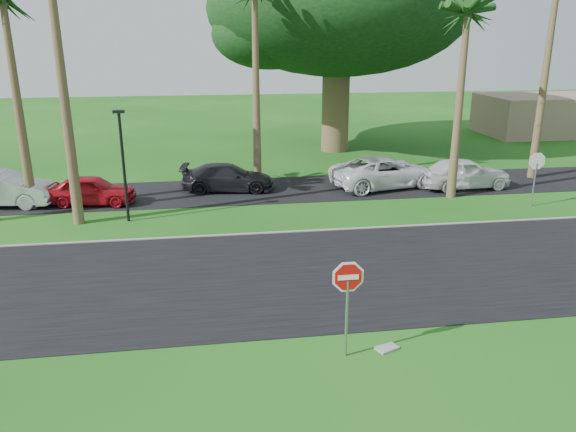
# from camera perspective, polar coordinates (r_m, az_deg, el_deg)

# --- Properties ---
(ground) EXTENTS (120.00, 120.00, 0.00)m
(ground) POSITION_cam_1_polar(r_m,az_deg,el_deg) (16.69, 1.62, -8.71)
(ground) COLOR #154A12
(ground) RESTS_ON ground
(road) EXTENTS (120.00, 8.00, 0.02)m
(road) POSITION_cam_1_polar(r_m,az_deg,el_deg) (18.47, 0.53, -5.93)
(road) COLOR black
(road) RESTS_ON ground
(parking_strip) EXTENTS (120.00, 5.00, 0.02)m
(parking_strip) POSITION_cam_1_polar(r_m,az_deg,el_deg) (28.31, -2.80, 2.62)
(parking_strip) COLOR black
(parking_strip) RESTS_ON ground
(curb) EXTENTS (120.00, 0.12, 0.06)m
(curb) POSITION_cam_1_polar(r_m,az_deg,el_deg) (22.19, -1.11, -1.69)
(curb) COLOR gray
(curb) RESTS_ON ground
(stop_sign_near) EXTENTS (1.05, 0.07, 2.62)m
(stop_sign_near) POSITION_cam_1_polar(r_m,az_deg,el_deg) (13.38, 6.08, -7.45)
(stop_sign_near) COLOR gray
(stop_sign_near) RESTS_ON ground
(stop_sign_far) EXTENTS (1.05, 0.07, 2.62)m
(stop_sign_far) POSITION_cam_1_polar(r_m,az_deg,el_deg) (27.60, 23.90, 4.46)
(stop_sign_far) COLOR gray
(stop_sign_far) RESTS_ON ground
(palm_left_mid) EXTENTS (5.00, 5.00, 10.00)m
(palm_left_mid) POSITION_cam_1_polar(r_m,az_deg,el_deg) (26.87, -26.97, 18.68)
(palm_left_mid) COLOR brown
(palm_left_mid) RESTS_ON ground
(palm_right_near) EXTENTS (5.00, 5.00, 9.50)m
(palm_right_near) POSITION_cam_1_polar(r_m,az_deg,el_deg) (27.30, 17.75, 18.64)
(palm_right_near) COLOR brown
(palm_right_near) RESTS_ON ground
(canopy_tree) EXTENTS (16.50, 16.50, 13.12)m
(canopy_tree) POSITION_cam_1_polar(r_m,az_deg,el_deg) (37.71, 5.10, 20.12)
(canopy_tree) COLOR brown
(canopy_tree) RESTS_ON ground
(streetlight_right) EXTENTS (0.45, 0.25, 4.64)m
(streetlight_right) POSITION_cam_1_polar(r_m,az_deg,el_deg) (23.91, -16.42, 5.55)
(streetlight_right) COLOR black
(streetlight_right) RESTS_ON ground
(building_far) EXTENTS (10.00, 6.00, 3.00)m
(building_far) POSITION_cam_1_polar(r_m,az_deg,el_deg) (49.00, 24.90, 9.31)
(building_far) COLOR gray
(building_far) RESTS_ON ground
(car_silver) EXTENTS (4.97, 2.39, 1.57)m
(car_silver) POSITION_cam_1_polar(r_m,az_deg,el_deg) (28.64, -27.03, 2.43)
(car_silver) COLOR silver
(car_silver) RESTS_ON ground
(car_red) EXTENTS (4.14, 2.08, 1.35)m
(car_red) POSITION_cam_1_polar(r_m,az_deg,el_deg) (27.31, -19.35, 2.48)
(car_red) COLOR #A80E19
(car_red) RESTS_ON ground
(car_dark) EXTENTS (4.78, 2.39, 1.33)m
(car_dark) POSITION_cam_1_polar(r_m,az_deg,el_deg) (28.25, -6.15, 3.88)
(car_dark) COLOR black
(car_dark) RESTS_ON ground
(car_minivan) EXTENTS (6.02, 3.75, 1.55)m
(car_minivan) POSITION_cam_1_polar(r_m,az_deg,el_deg) (29.14, 9.81, 4.38)
(car_minivan) COLOR silver
(car_minivan) RESTS_ON ground
(car_pickup) EXTENTS (4.65, 2.04, 1.56)m
(car_pickup) POSITION_cam_1_polar(r_m,az_deg,el_deg) (29.87, 17.48, 4.14)
(car_pickup) COLOR silver
(car_pickup) RESTS_ON ground
(utility_slab) EXTENTS (0.64, 0.54, 0.06)m
(utility_slab) POSITION_cam_1_polar(r_m,az_deg,el_deg) (14.61, 10.02, -13.07)
(utility_slab) COLOR gray
(utility_slab) RESTS_ON ground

